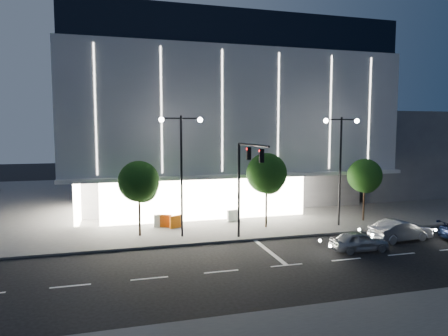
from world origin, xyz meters
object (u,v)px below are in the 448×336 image
(street_lamp_east, at_px, (341,155))
(tree_right, at_px, (365,178))
(tree_mid, at_px, (267,176))
(barrier_b, at_px, (161,221))
(tree_left, at_px, (139,184))
(street_lamp_west, at_px, (181,158))
(barrier_a, at_px, (165,221))
(barrier_c, at_px, (176,222))
(traffic_mast, at_px, (245,173))
(barrier_d, at_px, (233,216))
(car_second, at_px, (401,230))
(car_lead, at_px, (359,241))

(street_lamp_east, bearing_deg, tree_right, 18.63)
(tree_mid, xyz_separation_m, barrier_b, (-8.23, 2.26, -3.68))
(street_lamp_east, distance_m, tree_left, 16.12)
(street_lamp_west, xyz_separation_m, barrier_a, (-0.90, 3.16, -5.31))
(barrier_c, bearing_deg, barrier_b, 127.82)
(tree_mid, bearing_deg, street_lamp_west, -171.74)
(street_lamp_west, relative_size, barrier_b, 8.18)
(traffic_mast, distance_m, barrier_a, 8.78)
(tree_mid, height_order, barrier_b, tree_mid)
(street_lamp_west, distance_m, barrier_d, 8.15)
(car_second, distance_m, barrier_d, 13.16)
(traffic_mast, relative_size, street_lamp_west, 0.79)
(car_second, bearing_deg, barrier_a, 58.63)
(tree_left, xyz_separation_m, car_lead, (13.74, -7.18, -3.38))
(traffic_mast, height_order, tree_left, traffic_mast)
(barrier_b, bearing_deg, street_lamp_west, -63.86)
(street_lamp_west, bearing_deg, barrier_d, 36.06)
(tree_mid, distance_m, tree_right, 9.01)
(street_lamp_east, height_order, barrier_d, street_lamp_east)
(street_lamp_east, height_order, tree_right, street_lamp_east)
(car_lead, distance_m, barrier_c, 13.96)
(car_second, xyz_separation_m, barrier_a, (-16.02, 7.93, -0.11))
(tree_right, distance_m, car_second, 6.64)
(traffic_mast, height_order, barrier_b, traffic_mast)
(street_lamp_west, height_order, tree_left, street_lamp_west)
(tree_right, height_order, barrier_c, tree_right)
(street_lamp_east, bearing_deg, street_lamp_west, 180.00)
(traffic_mast, distance_m, car_lead, 8.79)
(tree_left, relative_size, tree_right, 1.04)
(barrier_a, relative_size, barrier_b, 1.00)
(tree_left, distance_m, barrier_d, 9.05)
(traffic_mast, height_order, car_lead, traffic_mast)
(tree_mid, height_order, car_second, tree_mid)
(street_lamp_east, xyz_separation_m, car_second, (2.12, -4.77, -5.20))
(tree_mid, bearing_deg, tree_left, -180.00)
(car_lead, bearing_deg, car_second, -69.79)
(barrier_a, distance_m, barrier_d, 5.92)
(traffic_mast, xyz_separation_m, tree_mid, (3.03, 3.68, -0.69))
(street_lamp_west, xyz_separation_m, tree_left, (-2.97, 1.02, -1.92))
(street_lamp_east, xyz_separation_m, tree_mid, (-5.97, 1.02, -1.62))
(street_lamp_west, bearing_deg, barrier_b, 110.13)
(barrier_d, bearing_deg, car_lead, -73.87)
(tree_right, bearing_deg, car_lead, -126.20)
(tree_mid, distance_m, barrier_d, 4.95)
(tree_right, relative_size, barrier_b, 5.01)
(street_lamp_west, xyz_separation_m, street_lamp_east, (13.00, 0.00, 0.00))
(barrier_c, height_order, barrier_d, same)
(barrier_d, bearing_deg, traffic_mast, -113.37)
(tree_left, height_order, tree_right, tree_left)
(street_lamp_west, height_order, barrier_a, street_lamp_west)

